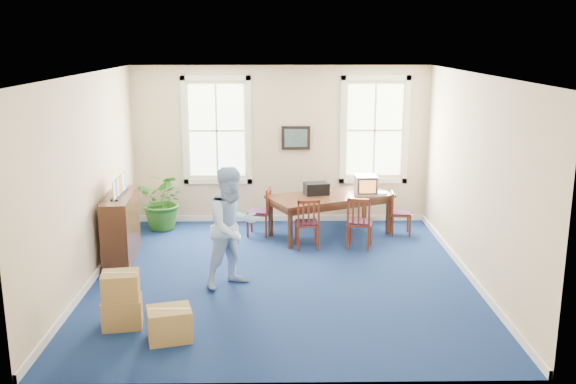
{
  "coord_description": "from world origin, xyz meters",
  "views": [
    {
      "loc": [
        -0.06,
        -9.67,
        3.73
      ],
      "look_at": [
        0.1,
        0.6,
        1.25
      ],
      "focal_mm": 40.0,
      "sensor_mm": 36.0,
      "label": 1
    }
  ],
  "objects_px": {
    "potted_plant": "(164,201)",
    "cardboard_boxes": "(138,295)",
    "crt_tv": "(366,185)",
    "chair_near_left": "(307,223)",
    "credenza": "(121,226)",
    "conference_table": "(330,215)",
    "man": "(233,227)"
  },
  "relations": [
    {
      "from": "credenza",
      "to": "cardboard_boxes",
      "type": "xyz_separation_m",
      "value": [
        0.82,
        -2.54,
        -0.2
      ]
    },
    {
      "from": "man",
      "to": "cardboard_boxes",
      "type": "xyz_separation_m",
      "value": [
        -1.18,
        -1.33,
        -0.54
      ]
    },
    {
      "from": "man",
      "to": "potted_plant",
      "type": "xyz_separation_m",
      "value": [
        -1.58,
        3.01,
        -0.34
      ]
    },
    {
      "from": "crt_tv",
      "to": "credenza",
      "type": "height_order",
      "value": "credenza"
    },
    {
      "from": "conference_table",
      "to": "chair_near_left",
      "type": "xyz_separation_m",
      "value": [
        -0.48,
        -0.79,
        0.07
      ]
    },
    {
      "from": "man",
      "to": "credenza",
      "type": "bearing_deg",
      "value": 110.84
    },
    {
      "from": "potted_plant",
      "to": "cardboard_boxes",
      "type": "xyz_separation_m",
      "value": [
        0.4,
        -4.34,
        -0.19
      ]
    },
    {
      "from": "chair_near_left",
      "to": "credenza",
      "type": "height_order",
      "value": "credenza"
    },
    {
      "from": "crt_tv",
      "to": "chair_near_left",
      "type": "xyz_separation_m",
      "value": [
        -1.16,
        -0.85,
        -0.51
      ]
    },
    {
      "from": "crt_tv",
      "to": "chair_near_left",
      "type": "bearing_deg",
      "value": -146.51
    },
    {
      "from": "chair_near_left",
      "to": "cardboard_boxes",
      "type": "relative_size",
      "value": 0.68
    },
    {
      "from": "conference_table",
      "to": "potted_plant",
      "type": "xyz_separation_m",
      "value": [
        -3.27,
        0.42,
        0.19
      ]
    },
    {
      "from": "man",
      "to": "cardboard_boxes",
      "type": "bearing_deg",
      "value": -169.61
    },
    {
      "from": "conference_table",
      "to": "cardboard_boxes",
      "type": "relative_size",
      "value": 1.69
    },
    {
      "from": "conference_table",
      "to": "man",
      "type": "xyz_separation_m",
      "value": [
        -1.69,
        -2.6,
        0.54
      ]
    },
    {
      "from": "crt_tv",
      "to": "credenza",
      "type": "bearing_deg",
      "value": -164.29
    },
    {
      "from": "conference_table",
      "to": "crt_tv",
      "type": "bearing_deg",
      "value": -20.48
    },
    {
      "from": "crt_tv",
      "to": "man",
      "type": "height_order",
      "value": "man"
    },
    {
      "from": "chair_near_left",
      "to": "credenza",
      "type": "distance_m",
      "value": 3.27
    },
    {
      "from": "chair_near_left",
      "to": "cardboard_boxes",
      "type": "bearing_deg",
      "value": 48.02
    },
    {
      "from": "conference_table",
      "to": "credenza",
      "type": "bearing_deg",
      "value": 175.76
    },
    {
      "from": "chair_near_left",
      "to": "man",
      "type": "xyz_separation_m",
      "value": [
        -1.21,
        -1.8,
        0.46
      ]
    },
    {
      "from": "crt_tv",
      "to": "man",
      "type": "xyz_separation_m",
      "value": [
        -2.38,
        -2.65,
        -0.04
      ]
    },
    {
      "from": "credenza",
      "to": "cardboard_boxes",
      "type": "relative_size",
      "value": 1.1
    },
    {
      "from": "chair_near_left",
      "to": "potted_plant",
      "type": "distance_m",
      "value": 3.04
    },
    {
      "from": "crt_tv",
      "to": "chair_near_left",
      "type": "relative_size",
      "value": 0.47
    },
    {
      "from": "crt_tv",
      "to": "conference_table",
      "type": "bearing_deg",
      "value": -178.14
    },
    {
      "from": "potted_plant",
      "to": "cardboard_boxes",
      "type": "bearing_deg",
      "value": -84.78
    },
    {
      "from": "man",
      "to": "credenza",
      "type": "relative_size",
      "value": 1.23
    },
    {
      "from": "conference_table",
      "to": "credenza",
      "type": "distance_m",
      "value": 3.94
    },
    {
      "from": "man",
      "to": "chair_near_left",
      "type": "bearing_deg",
      "value": 18.02
    },
    {
      "from": "crt_tv",
      "to": "man",
      "type": "relative_size",
      "value": 0.24
    }
  ]
}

